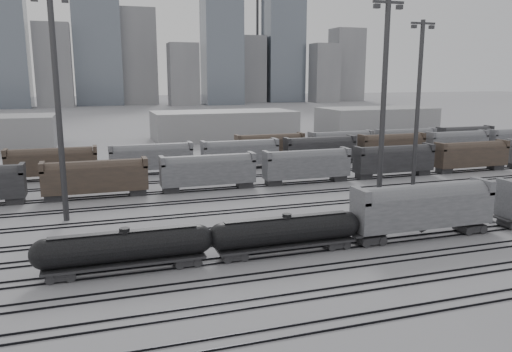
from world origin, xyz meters
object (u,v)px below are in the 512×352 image
object	(u,v)px
tank_car_a	(125,248)
tank_car_b	(287,232)
hopper_car_a	(423,206)
light_mast_c	(384,101)

from	to	relation	value
tank_car_a	tank_car_b	bearing A→B (deg)	0.00
tank_car_b	tank_car_a	bearing A→B (deg)	180.00
hopper_car_a	light_mast_c	bearing A→B (deg)	79.88
tank_car_b	hopper_car_a	xyz separation A→B (m)	(16.21, 0.00, 1.36)
tank_car_b	light_mast_c	size ratio (longest dim) A/B	0.59
light_mast_c	tank_car_b	bearing A→B (deg)	-145.99
tank_car_a	tank_car_b	distance (m)	15.85
tank_car_a	tank_car_b	world-z (taller)	tank_car_a
tank_car_a	hopper_car_a	world-z (taller)	hopper_car_a
tank_car_b	light_mast_c	xyz separation A→B (m)	(18.43, 12.44, 12.26)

